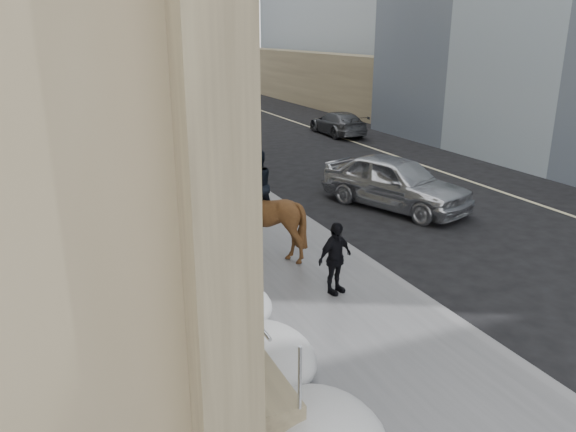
% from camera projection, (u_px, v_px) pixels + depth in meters
% --- Properties ---
extents(ground, '(140.00, 140.00, 0.00)m').
position_uv_depth(ground, '(344.00, 359.00, 9.89)').
color(ground, black).
rests_on(ground, ground).
extents(sidewalk, '(5.00, 80.00, 0.12)m').
position_uv_depth(sidewalk, '(197.00, 204.00, 18.57)').
color(sidewalk, '#58585B').
rests_on(sidewalk, ground).
extents(curb, '(0.24, 80.00, 0.12)m').
position_uv_depth(curb, '(270.00, 195.00, 19.57)').
color(curb, slate).
rests_on(curb, ground).
extents(lane_line, '(0.15, 70.00, 0.01)m').
position_uv_depth(lane_line, '(451.00, 175.00, 22.60)').
color(lane_line, '#BFB78C').
rests_on(lane_line, ground).
extents(far_podium, '(2.00, 80.00, 4.00)m').
position_uv_depth(far_podium, '(550.00, 118.00, 23.89)').
color(far_podium, '#6E6147').
rests_on(far_podium, ground).
extents(streetlight_mid, '(1.71, 0.24, 8.00)m').
position_uv_depth(streetlight_mid, '(233.00, 56.00, 21.69)').
color(streetlight_mid, '#2D2D30').
rests_on(streetlight_mid, ground).
extents(streetlight_far, '(1.71, 0.24, 8.00)m').
position_uv_depth(streetlight_far, '(142.00, 46.00, 39.08)').
color(streetlight_far, '#2D2D30').
rests_on(streetlight_far, ground).
extents(traffic_signal, '(4.10, 0.22, 6.00)m').
position_uv_depth(traffic_signal, '(171.00, 62.00, 28.57)').
color(traffic_signal, '#2D2D30').
rests_on(traffic_signal, ground).
extents(snow_bank, '(1.70, 18.10, 0.76)m').
position_uv_depth(snow_bank, '(165.00, 214.00, 16.26)').
color(snow_bank, '#BABBC0').
rests_on(snow_bank, sidewalk).
extents(mounted_horse_left, '(1.68, 2.36, 2.58)m').
position_uv_depth(mounted_horse_left, '(184.00, 225.00, 13.31)').
color(mounted_horse_left, '#4F2C17').
rests_on(mounted_horse_left, sidewalk).
extents(mounted_horse_right, '(1.91, 2.09, 2.69)m').
position_uv_depth(mounted_horse_right, '(259.00, 214.00, 13.68)').
color(mounted_horse_right, '#452913').
rests_on(mounted_horse_right, sidewalk).
extents(pedestrian, '(1.01, 0.66, 1.60)m').
position_uv_depth(pedestrian, '(335.00, 258.00, 11.90)').
color(pedestrian, black).
rests_on(pedestrian, sidewalk).
extents(car_silver, '(3.68, 5.45, 1.72)m').
position_uv_depth(car_silver, '(395.00, 182.00, 18.16)').
color(car_silver, '#B8BAC0').
rests_on(car_silver, ground).
extents(car_grey, '(1.98, 4.53, 1.30)m').
position_uv_depth(car_grey, '(338.00, 123.00, 31.22)').
color(car_grey, '#4E5055').
rests_on(car_grey, ground).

